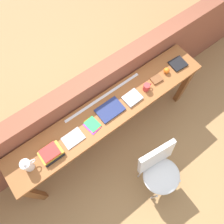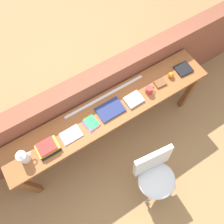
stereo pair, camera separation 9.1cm
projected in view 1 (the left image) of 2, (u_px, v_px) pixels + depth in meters
name	position (u px, v px, depth m)	size (l,w,h in m)	color
ground_plane	(123.00, 151.00, 3.12)	(40.00, 40.00, 0.00)	#9E7547
brick_wall_back	(94.00, 101.00, 2.82)	(6.00, 0.20, 1.11)	brown
sideboard	(109.00, 115.00, 2.54)	(2.50, 0.44, 0.88)	brown
chair_white_moulded	(159.00, 169.00, 2.49)	(0.49, 0.50, 0.89)	silver
pitcher_white	(27.00, 165.00, 2.09)	(0.14, 0.10, 0.18)	white
book_stack_leftmost	(51.00, 153.00, 2.18)	(0.23, 0.17, 0.08)	black
magazine_cycling	(73.00, 138.00, 2.27)	(0.22, 0.15, 0.01)	#9E9EA3
pamphlet_pile_colourful	(92.00, 125.00, 2.33)	(0.16, 0.19, 0.01)	yellow
book_open_centre	(110.00, 110.00, 2.40)	(0.29, 0.20, 0.02)	navy
book_grey_hardcover	(132.00, 98.00, 2.46)	(0.20, 0.16, 0.03)	#9E9EA3
mug	(147.00, 87.00, 2.48)	(0.11, 0.08, 0.09)	red
leather_journal_brown	(157.00, 79.00, 2.57)	(0.13, 0.10, 0.02)	brown
sports_ball_small	(167.00, 71.00, 2.59)	(0.07, 0.07, 0.07)	orange
book_repair_rightmost	(178.00, 64.00, 2.66)	(0.19, 0.17, 0.02)	black
ruler_metal_back_edge	(103.00, 97.00, 2.48)	(1.03, 0.03, 0.00)	silver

